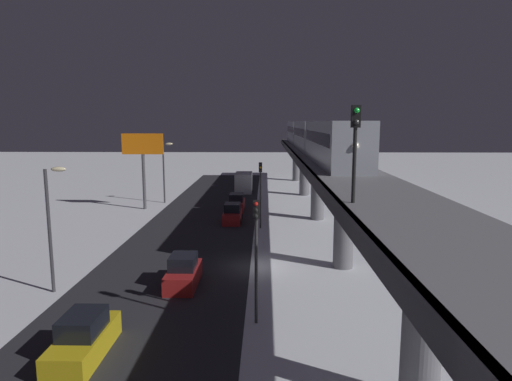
# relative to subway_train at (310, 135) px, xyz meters

# --- Properties ---
(ground_plane) EXTENTS (240.00, 240.00, 0.00)m
(ground_plane) POSITION_rel_subway_train_xyz_m (6.15, 24.55, -8.67)
(ground_plane) COLOR white
(avenue_asphalt) EXTENTS (11.00, 109.42, 0.01)m
(avenue_asphalt) POSITION_rel_subway_train_xyz_m (12.08, 24.55, -8.67)
(avenue_asphalt) COLOR #28282D
(avenue_asphalt) RESTS_ON ground_plane
(elevated_railway) EXTENTS (5.00, 109.42, 6.89)m
(elevated_railway) POSITION_rel_subway_train_xyz_m (0.09, 24.55, -2.71)
(elevated_railway) COLOR slate
(elevated_railway) RESTS_ON ground_plane
(subway_train) EXTENTS (2.94, 55.47, 3.40)m
(subway_train) POSITION_rel_subway_train_xyz_m (0.00, 0.00, 0.00)
(subway_train) COLOR #999EA8
(subway_train) RESTS_ON elevated_railway
(rail_signal) EXTENTS (0.36, 0.41, 4.00)m
(rail_signal) POSITION_rel_subway_train_xyz_m (1.88, 36.72, 0.95)
(rail_signal) COLOR black
(rail_signal) RESTS_ON elevated_railway
(sedan_red) EXTENTS (1.91, 4.14, 1.97)m
(sedan_red) POSITION_rel_subway_train_xyz_m (8.88, 10.48, -7.89)
(sedan_red) COLOR #A51E1E
(sedan_red) RESTS_ON ground_plane
(sedan_red_2) EXTENTS (1.80, 4.21, 1.97)m
(sedan_red_2) POSITION_rel_subway_train_xyz_m (10.68, 28.27, -7.87)
(sedan_red_2) COLOR #A51E1E
(sedan_red_2) RESTS_ON ground_plane
(sedan_red_3) EXTENTS (1.80, 4.71, 1.97)m
(sedan_red_3) POSITION_rel_subway_train_xyz_m (8.88, 4.26, -7.87)
(sedan_red_3) COLOR #A51E1E
(sedan_red_3) RESTS_ON ground_plane
(sedan_yellow) EXTENTS (1.80, 4.65, 1.97)m
(sedan_yellow) POSITION_rel_subway_train_xyz_m (13.48, 36.92, -7.87)
(sedan_yellow) COLOR gold
(sedan_yellow) RESTS_ON ground_plane
(delivery_van) EXTENTS (2.40, 7.40, 2.80)m
(delivery_van) POSITION_rel_subway_train_xyz_m (8.68, -10.46, -7.33)
(delivery_van) COLOR #B2B2B7
(delivery_van) RESTS_ON ground_plane
(traffic_light_near) EXTENTS (0.32, 0.44, 6.40)m
(traffic_light_near) POSITION_rel_subway_train_xyz_m (5.98, 33.49, -4.48)
(traffic_light_near) COLOR #2D2D2D
(traffic_light_near) RESTS_ON ground_plane
(traffic_light_mid) EXTENTS (0.32, 0.44, 6.40)m
(traffic_light_mid) POSITION_rel_subway_train_xyz_m (5.98, 13.01, -4.48)
(traffic_light_mid) COLOR #2D2D2D
(traffic_light_mid) RESTS_ON ground_plane
(commercial_billboard) EXTENTS (4.80, 0.36, 8.90)m
(commercial_billboard) POSITION_rel_subway_train_xyz_m (19.79, 3.72, -1.84)
(commercial_billboard) COLOR #4C4C51
(commercial_billboard) RESTS_ON ground_plane
(street_lamp_near) EXTENTS (1.35, 0.44, 7.65)m
(street_lamp_near) POSITION_rel_subway_train_xyz_m (18.15, 29.55, -3.86)
(street_lamp_near) COLOR #38383D
(street_lamp_near) RESTS_ON ground_plane
(street_lamp_far) EXTENTS (1.35, 0.44, 7.65)m
(street_lamp_far) POSITION_rel_subway_train_xyz_m (18.15, -0.45, -3.86)
(street_lamp_far) COLOR #38383D
(street_lamp_far) RESTS_ON ground_plane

